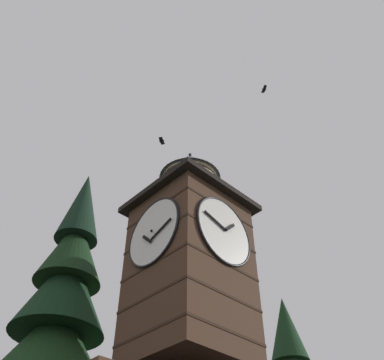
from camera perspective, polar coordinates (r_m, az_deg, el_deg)
The scene contains 3 objects.
clock_tower at distance 17.98m, azimuth -0.31°, elevation -9.51°, with size 4.38×4.38×10.17m.
flying_bird_high at distance 26.56m, azimuth 9.13°, elevation 11.28°, with size 0.43×0.56×0.14m.
flying_bird_low at distance 24.04m, azimuth -3.86°, elevation 4.96°, with size 0.55×0.45×0.16m.
Camera 1 is at (12.62, 8.89, 1.35)m, focal length 42.02 mm.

